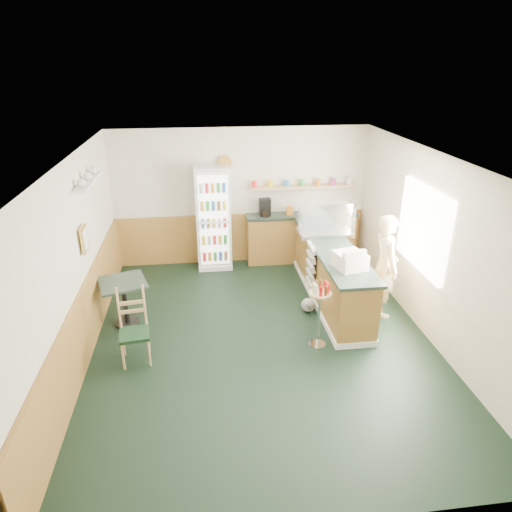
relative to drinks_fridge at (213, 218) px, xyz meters
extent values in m
plane|color=black|center=(0.57, -2.74, -1.01)|extent=(6.00, 6.00, 0.00)
cube|color=beige|center=(0.57, 0.27, 0.34)|extent=(5.00, 0.02, 2.70)
cube|color=beige|center=(-1.94, -2.74, 0.34)|extent=(0.02, 6.00, 2.70)
cube|color=beige|center=(3.08, -2.74, 0.34)|extent=(0.02, 6.00, 2.70)
cube|color=white|center=(0.57, -2.74, 1.70)|extent=(5.00, 6.00, 0.02)
cube|color=olive|center=(0.57, 0.23, -0.51)|extent=(4.98, 0.05, 1.00)
cube|color=olive|center=(-1.90, -2.74, -0.51)|extent=(0.05, 5.98, 1.00)
cube|color=white|center=(3.03, -2.44, 0.54)|extent=(0.06, 1.45, 1.25)
cube|color=gold|center=(-1.88, -2.24, 0.54)|extent=(0.03, 0.32, 0.38)
cube|color=white|center=(-1.83, -1.74, 1.24)|extent=(0.18, 1.20, 0.03)
cylinder|color=#A47229|center=(0.27, 0.20, 1.04)|extent=(0.26, 0.04, 0.26)
cube|color=olive|center=(1.92, -1.67, -0.54)|extent=(0.60, 2.95, 0.95)
cube|color=white|center=(1.92, -1.67, -0.96)|extent=(0.64, 2.97, 0.10)
cube|color=#2B3B30|center=(1.92, -1.67, -0.03)|extent=(0.68, 3.01, 0.05)
cube|color=olive|center=(1.77, 0.06, -0.54)|extent=(2.20, 0.38, 0.95)
cube|color=#2B3B30|center=(1.77, 0.06, -0.03)|extent=(2.24, 0.42, 0.05)
cube|color=tan|center=(1.77, 0.14, 0.54)|extent=(2.10, 0.22, 0.04)
cube|color=black|center=(1.02, 0.06, 0.17)|extent=(0.22, 0.18, 0.34)
cylinder|color=#B2664C|center=(0.82, 0.14, 0.62)|extent=(0.10, 0.10, 0.12)
cylinder|color=#B2664C|center=(1.14, 0.14, 0.62)|extent=(0.10, 0.10, 0.12)
cylinder|color=#B2664C|center=(1.45, 0.14, 0.62)|extent=(0.10, 0.10, 0.12)
cylinder|color=#B2664C|center=(1.77, 0.14, 0.62)|extent=(0.10, 0.10, 0.12)
cylinder|color=#B2664C|center=(2.09, 0.14, 0.62)|extent=(0.10, 0.10, 0.12)
cylinder|color=#B2664C|center=(2.40, 0.14, 0.62)|extent=(0.10, 0.10, 0.12)
cylinder|color=#B2664C|center=(2.72, 0.14, 0.62)|extent=(0.10, 0.10, 0.12)
cube|color=white|center=(0.00, 0.04, 0.00)|extent=(0.67, 0.47, 2.02)
cube|color=white|center=(0.00, -0.19, 0.01)|extent=(0.56, 0.02, 1.79)
cube|color=silver|center=(0.00, -0.26, 0.01)|extent=(0.60, 0.02, 1.85)
cube|color=silver|center=(1.92, -1.12, 0.03)|extent=(0.94, 0.49, 0.06)
cube|color=silver|center=(1.92, -1.12, 0.30)|extent=(0.92, 0.47, 0.47)
cube|color=#EFE1C5|center=(1.92, -2.52, 0.12)|extent=(0.50, 0.52, 0.24)
imported|color=tan|center=(2.62, -2.20, -0.16)|extent=(0.43, 0.58, 1.70)
cylinder|color=silver|center=(1.37, -2.98, -1.00)|extent=(0.25, 0.25, 0.02)
cylinder|color=silver|center=(1.37, -2.98, -0.58)|extent=(0.04, 0.04, 0.85)
cylinder|color=tan|center=(1.37, -2.98, -0.15)|extent=(0.32, 0.32, 0.02)
cylinder|color=red|center=(1.47, -3.00, -0.07)|extent=(0.05, 0.05, 0.14)
cylinder|color=red|center=(1.45, -2.93, -0.07)|extent=(0.05, 0.05, 0.14)
cylinder|color=red|center=(1.39, -2.88, -0.07)|extent=(0.05, 0.05, 0.14)
cylinder|color=red|center=(1.32, -2.90, -0.07)|extent=(0.05, 0.05, 0.14)
cylinder|color=red|center=(1.27, -2.96, -0.07)|extent=(0.05, 0.05, 0.14)
cylinder|color=red|center=(1.28, -3.03, -0.07)|extent=(0.05, 0.05, 0.14)
cylinder|color=red|center=(1.35, -3.08, -0.07)|extent=(0.05, 0.05, 0.14)
cylinder|color=red|center=(1.42, -3.06, -0.07)|extent=(0.05, 0.05, 0.14)
cube|color=black|center=(1.58, -1.65, -0.76)|extent=(0.05, 0.41, 0.03)
cube|color=silver|center=(1.56, -1.65, -0.69)|extent=(0.09, 0.37, 0.14)
cube|color=black|center=(1.58, -1.65, -0.59)|extent=(0.05, 0.41, 0.03)
cube|color=silver|center=(1.56, -1.65, -0.52)|extent=(0.09, 0.37, 0.14)
cube|color=black|center=(1.58, -1.65, -0.43)|extent=(0.05, 0.41, 0.03)
cube|color=silver|center=(1.56, -1.65, -0.36)|extent=(0.09, 0.37, 0.14)
cube|color=black|center=(1.58, -1.65, -0.26)|extent=(0.05, 0.41, 0.03)
cube|color=silver|center=(1.56, -1.65, -0.19)|extent=(0.09, 0.37, 0.14)
cube|color=black|center=(1.58, -1.65, -0.09)|extent=(0.05, 0.41, 0.03)
cube|color=silver|center=(1.56, -1.65, -0.02)|extent=(0.09, 0.37, 0.14)
cylinder|color=black|center=(-1.48, -2.03, -0.99)|extent=(0.39, 0.39, 0.04)
cylinder|color=black|center=(-1.48, -2.03, -0.64)|extent=(0.08, 0.08, 0.68)
cube|color=#2B3B30|center=(-1.48, -2.03, -0.28)|extent=(0.85, 0.85, 0.04)
cube|color=black|center=(-1.22, -3.03, -0.58)|extent=(0.45, 0.45, 0.05)
cylinder|color=tan|center=(-1.39, -3.20, -0.80)|extent=(0.03, 0.03, 0.42)
cylinder|color=tan|center=(-1.05, -3.20, -0.80)|extent=(0.03, 0.03, 0.42)
cylinder|color=tan|center=(-1.39, -2.86, -0.80)|extent=(0.03, 0.03, 0.42)
cylinder|color=tan|center=(-1.05, -2.86, -0.80)|extent=(0.03, 0.03, 0.42)
cube|color=tan|center=(-1.22, -2.85, -0.26)|extent=(0.36, 0.08, 0.65)
sphere|color=gray|center=(1.45, -2.01, -0.90)|extent=(0.23, 0.23, 0.23)
sphere|color=gray|center=(1.45, -2.13, -0.80)|extent=(0.14, 0.14, 0.14)
camera|label=1|loc=(-0.23, -8.46, 2.88)|focal=32.00mm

